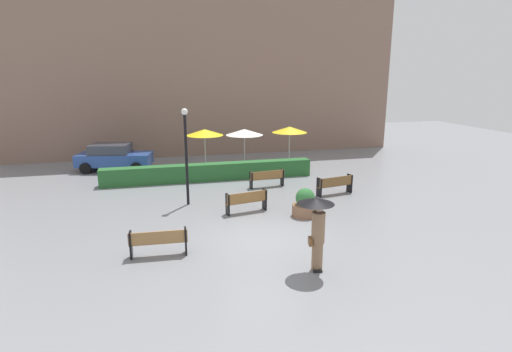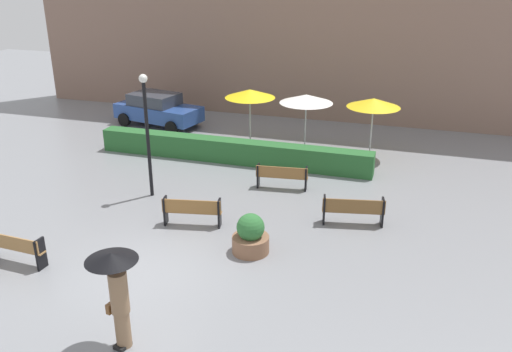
{
  "view_description": "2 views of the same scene",
  "coord_description": "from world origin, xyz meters",
  "px_view_note": "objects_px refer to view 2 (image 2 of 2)",
  "views": [
    {
      "loc": [
        -3.4,
        -12.93,
        5.57
      ],
      "look_at": [
        0.56,
        2.8,
        1.52
      ],
      "focal_mm": 28.87,
      "sensor_mm": 36.0,
      "label": 1
    },
    {
      "loc": [
        6.36,
        -10.57,
        7.5
      ],
      "look_at": [
        1.42,
        5.23,
        0.84
      ],
      "focal_mm": 37.7,
      "sensor_mm": 36.0,
      "label": 2
    }
  ],
  "objects_px": {
    "bench_mid_center": "(192,210)",
    "parked_car": "(158,109)",
    "lamp_post": "(147,124)",
    "patio_umbrella_yellow_far": "(374,103)",
    "patio_umbrella_yellow": "(250,94)",
    "bench_back_row": "(282,175)",
    "planter_pot": "(251,236)",
    "bench_near_left": "(14,246)",
    "bench_far_right": "(353,209)",
    "patio_umbrella_white": "(306,99)",
    "pedestrian_with_umbrella": "(116,286)"
  },
  "relations": [
    {
      "from": "pedestrian_with_umbrella",
      "to": "patio_umbrella_white",
      "type": "xyz_separation_m",
      "value": [
        0.89,
        13.47,
        0.74
      ]
    },
    {
      "from": "bench_mid_center",
      "to": "parked_car",
      "type": "relative_size",
      "value": 0.4
    },
    {
      "from": "bench_mid_center",
      "to": "bench_near_left",
      "type": "bearing_deg",
      "value": -136.54
    },
    {
      "from": "patio_umbrella_white",
      "to": "parked_car",
      "type": "relative_size",
      "value": 0.53
    },
    {
      "from": "planter_pot",
      "to": "patio_umbrella_white",
      "type": "relative_size",
      "value": 0.48
    },
    {
      "from": "bench_near_left",
      "to": "pedestrian_with_umbrella",
      "type": "xyz_separation_m",
      "value": [
        4.4,
        -2.05,
        0.94
      ]
    },
    {
      "from": "bench_far_right",
      "to": "patio_umbrella_yellow_far",
      "type": "xyz_separation_m",
      "value": [
        -0.18,
        6.29,
        1.76
      ]
    },
    {
      "from": "lamp_post",
      "to": "patio_umbrella_yellow_far",
      "type": "relative_size",
      "value": 1.7
    },
    {
      "from": "bench_far_right",
      "to": "bench_mid_center",
      "type": "bearing_deg",
      "value": -161.83
    },
    {
      "from": "pedestrian_with_umbrella",
      "to": "patio_umbrella_white",
      "type": "bearing_deg",
      "value": 86.21
    },
    {
      "from": "bench_far_right",
      "to": "patio_umbrella_white",
      "type": "relative_size",
      "value": 0.8
    },
    {
      "from": "pedestrian_with_umbrella",
      "to": "patio_umbrella_white",
      "type": "distance_m",
      "value": 13.52
    },
    {
      "from": "planter_pot",
      "to": "patio_umbrella_yellow",
      "type": "bearing_deg",
      "value": 108.01
    },
    {
      "from": "bench_back_row",
      "to": "pedestrian_with_umbrella",
      "type": "distance_m",
      "value": 9.12
    },
    {
      "from": "lamp_post",
      "to": "patio_umbrella_yellow_far",
      "type": "bearing_deg",
      "value": 42.41
    },
    {
      "from": "pedestrian_with_umbrella",
      "to": "lamp_post",
      "type": "height_order",
      "value": "lamp_post"
    },
    {
      "from": "patio_umbrella_yellow_far",
      "to": "parked_car",
      "type": "distance_m",
      "value": 10.56
    },
    {
      "from": "bench_near_left",
      "to": "patio_umbrella_yellow",
      "type": "xyz_separation_m",
      "value": [
        2.91,
        11.23,
        1.77
      ]
    },
    {
      "from": "parked_car",
      "to": "patio_umbrella_yellow",
      "type": "bearing_deg",
      "value": -16.5
    },
    {
      "from": "bench_near_left",
      "to": "pedestrian_with_umbrella",
      "type": "bearing_deg",
      "value": -24.97
    },
    {
      "from": "planter_pot",
      "to": "patio_umbrella_yellow_far",
      "type": "distance_m",
      "value": 9.25
    },
    {
      "from": "bench_back_row",
      "to": "planter_pot",
      "type": "relative_size",
      "value": 1.6
    },
    {
      "from": "lamp_post",
      "to": "bench_back_row",
      "type": "bearing_deg",
      "value": 24.38
    },
    {
      "from": "planter_pot",
      "to": "patio_umbrella_yellow_far",
      "type": "bearing_deg",
      "value": 75.46
    },
    {
      "from": "patio_umbrella_yellow",
      "to": "parked_car",
      "type": "height_order",
      "value": "patio_umbrella_yellow"
    },
    {
      "from": "patio_umbrella_yellow_far",
      "to": "bench_near_left",
      "type": "bearing_deg",
      "value": -125.65
    },
    {
      "from": "bench_back_row",
      "to": "patio_umbrella_yellow_far",
      "type": "distance_m",
      "value": 5.28
    },
    {
      "from": "planter_pot",
      "to": "lamp_post",
      "type": "bearing_deg",
      "value": 148.91
    },
    {
      "from": "patio_umbrella_yellow",
      "to": "patio_umbrella_white",
      "type": "height_order",
      "value": "patio_umbrella_yellow"
    },
    {
      "from": "bench_far_right",
      "to": "patio_umbrella_yellow",
      "type": "distance_m",
      "value": 8.43
    },
    {
      "from": "bench_mid_center",
      "to": "parked_car",
      "type": "bearing_deg",
      "value": 122.22
    },
    {
      "from": "bench_near_left",
      "to": "patio_umbrella_yellow_far",
      "type": "xyz_separation_m",
      "value": [
        8.05,
        11.22,
        1.77
      ]
    },
    {
      "from": "bench_near_left",
      "to": "bench_mid_center",
      "type": "relative_size",
      "value": 1.0
    },
    {
      "from": "patio_umbrella_yellow",
      "to": "patio_umbrella_white",
      "type": "bearing_deg",
      "value": 4.57
    },
    {
      "from": "bench_far_right",
      "to": "pedestrian_with_umbrella",
      "type": "relative_size",
      "value": 0.87
    },
    {
      "from": "bench_back_row",
      "to": "patio_umbrella_yellow_far",
      "type": "height_order",
      "value": "patio_umbrella_yellow_far"
    },
    {
      "from": "patio_umbrella_yellow",
      "to": "bench_back_row",
      "type": "bearing_deg",
      "value": -59.16
    },
    {
      "from": "bench_mid_center",
      "to": "bench_back_row",
      "type": "xyz_separation_m",
      "value": [
        1.86,
        3.55,
        -0.02
      ]
    },
    {
      "from": "bench_far_right",
      "to": "parked_car",
      "type": "distance_m",
      "value": 13.13
    },
    {
      "from": "bench_near_left",
      "to": "lamp_post",
      "type": "height_order",
      "value": "lamp_post"
    },
    {
      "from": "bench_far_right",
      "to": "patio_umbrella_yellow_far",
      "type": "relative_size",
      "value": 0.77
    },
    {
      "from": "bench_back_row",
      "to": "bench_far_right",
      "type": "xyz_separation_m",
      "value": [
        2.77,
        -2.03,
        0.0
      ]
    },
    {
      "from": "pedestrian_with_umbrella",
      "to": "lamp_post",
      "type": "bearing_deg",
      "value": 113.08
    },
    {
      "from": "bench_back_row",
      "to": "lamp_post",
      "type": "relative_size",
      "value": 0.44
    },
    {
      "from": "lamp_post",
      "to": "parked_car",
      "type": "bearing_deg",
      "value": 115.45
    },
    {
      "from": "bench_back_row",
      "to": "bench_far_right",
      "type": "distance_m",
      "value": 3.43
    },
    {
      "from": "planter_pot",
      "to": "patio_umbrella_white",
      "type": "bearing_deg",
      "value": 93.05
    },
    {
      "from": "planter_pot",
      "to": "parked_car",
      "type": "relative_size",
      "value": 0.26
    },
    {
      "from": "pedestrian_with_umbrella",
      "to": "patio_umbrella_yellow",
      "type": "xyz_separation_m",
      "value": [
        -1.49,
        13.28,
        0.84
      ]
    },
    {
      "from": "patio_umbrella_white",
      "to": "planter_pot",
      "type": "bearing_deg",
      "value": -86.95
    }
  ]
}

